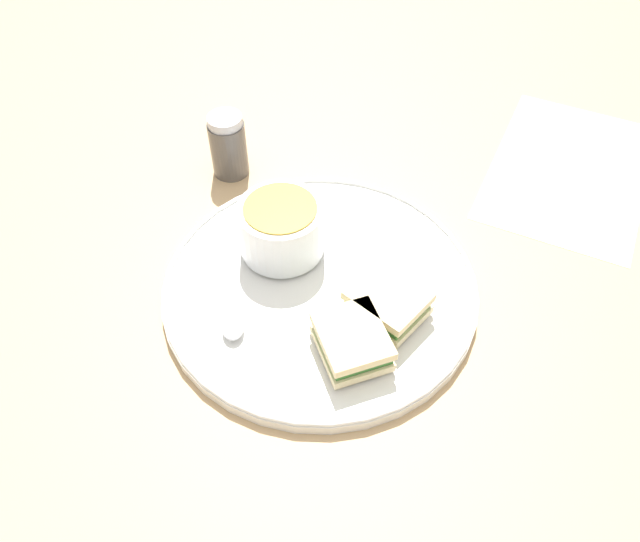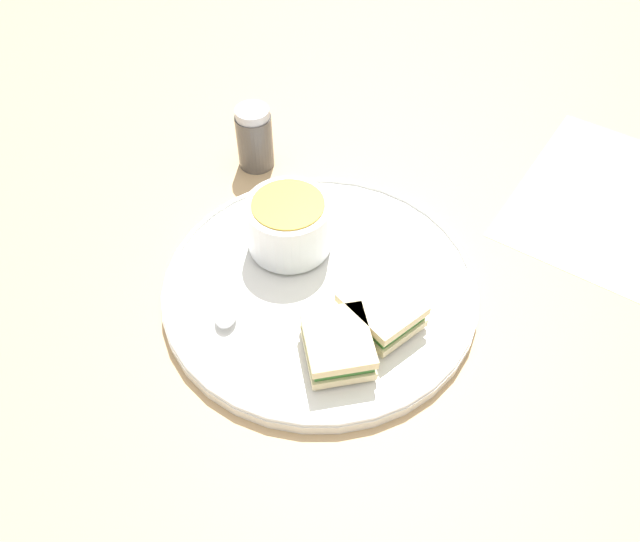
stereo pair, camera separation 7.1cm
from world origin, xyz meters
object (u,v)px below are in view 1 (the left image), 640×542
object	(u,v)px
spoon	(233,323)
sandwich_half_near	(352,341)
sandwich_half_far	(388,302)
soup_bowl	(281,228)
salt_shaker	(228,146)

from	to	relation	value
spoon	sandwich_half_near	bearing A→B (deg)	67.72
spoon	sandwich_half_far	bearing A→B (deg)	88.63
soup_bowl	salt_shaker	size ratio (longest dim) A/B	1.11
soup_bowl	sandwich_half_far	world-z (taller)	soup_bowl
spoon	sandwich_half_far	distance (m)	0.17
sandwich_half_near	sandwich_half_far	size ratio (longest dim) A/B	1.14
soup_bowl	spoon	world-z (taller)	soup_bowl
sandwich_half_near	salt_shaker	bearing A→B (deg)	147.21
sandwich_half_near	salt_shaker	distance (m)	0.35
salt_shaker	sandwich_half_far	bearing A→B (deg)	-22.11
soup_bowl	sandwich_half_near	world-z (taller)	soup_bowl
spoon	sandwich_half_near	distance (m)	0.13
salt_shaker	soup_bowl	bearing A→B (deg)	-33.77
sandwich_half_far	spoon	bearing A→B (deg)	-143.13
spoon	salt_shaker	size ratio (longest dim) A/B	0.98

